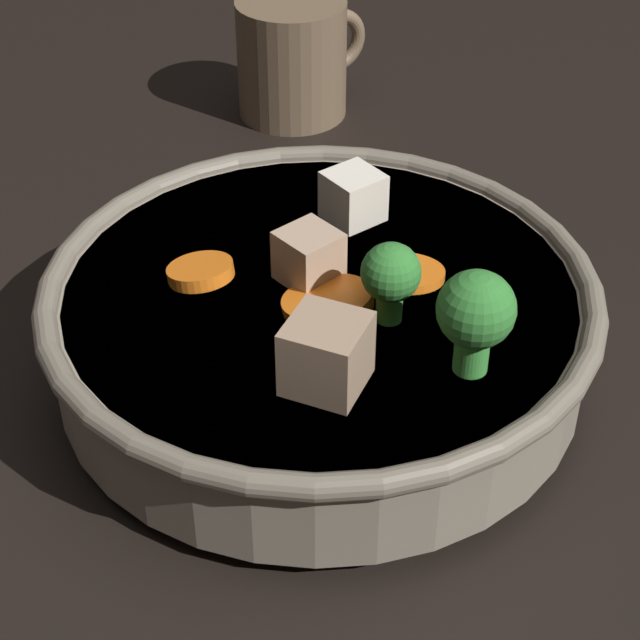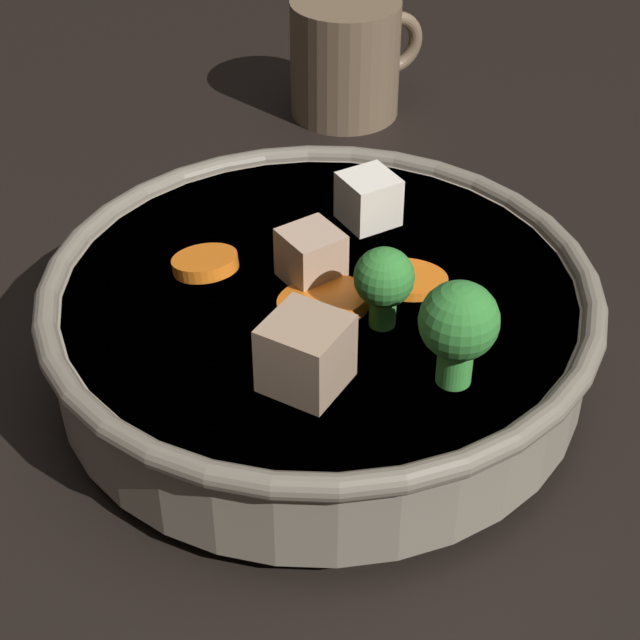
# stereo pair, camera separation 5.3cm
# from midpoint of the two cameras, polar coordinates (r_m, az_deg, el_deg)

# --- Properties ---
(ground_plane) EXTENTS (3.00, 3.00, 0.00)m
(ground_plane) POSITION_cam_midpoint_polar(r_m,az_deg,el_deg) (0.56, -2.74, -3.29)
(ground_plane) COLOR black
(stirfry_bowl) EXTENTS (0.28, 0.28, 0.11)m
(stirfry_bowl) POSITION_cam_midpoint_polar(r_m,az_deg,el_deg) (0.53, -2.80, -0.01)
(stirfry_bowl) COLOR slate
(stirfry_bowl) RESTS_ON ground_plane
(dark_mug) EXTENTS (0.10, 0.08, 0.08)m
(dark_mug) POSITION_cam_midpoint_polar(r_m,az_deg,el_deg) (0.79, -3.39, 13.75)
(dark_mug) COLOR brown
(dark_mug) RESTS_ON ground_plane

